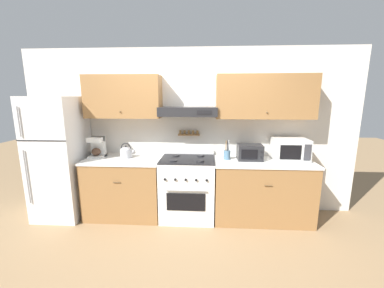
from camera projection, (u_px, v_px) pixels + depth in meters
name	position (u px, v px, depth m)	size (l,w,h in m)	color
ground_plane	(186.00, 228.00, 3.33)	(16.00, 16.00, 0.00)	#937551
wall_back	(193.00, 121.00, 3.65)	(5.20, 0.46, 2.55)	silver
counter_left	(125.00, 187.00, 3.63)	(1.14, 0.67, 0.91)	olive
counter_right	(262.00, 190.00, 3.51)	(1.42, 0.67, 0.91)	olive
stove_range	(188.00, 188.00, 3.56)	(0.79, 0.67, 1.00)	white
refrigerator	(60.00, 158.00, 3.56)	(0.69, 0.73, 1.83)	white
tea_kettle	(126.00, 152.00, 3.58)	(0.22, 0.18, 0.23)	#B7B7BC
coffee_maker	(97.00, 147.00, 3.62)	(0.21, 0.22, 0.32)	white
microwave	(290.00, 149.00, 3.44)	(0.48, 0.39, 0.32)	white
utensil_crock	(227.00, 154.00, 3.49)	(0.10, 0.10, 0.29)	slate
toaster_oven	(250.00, 152.00, 3.47)	(0.36, 0.29, 0.23)	#232326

